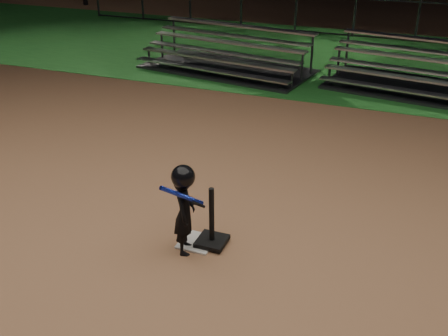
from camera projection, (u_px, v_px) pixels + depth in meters
ground at (197, 243)px, 7.07m from camera, size 80.00×80.00×0.00m
grass_strip at (336, 58)px, 15.40m from camera, size 60.00×8.00×0.01m
home_plate at (197, 242)px, 7.07m from camera, size 0.45×0.45×0.02m
batting_tee at (212, 233)px, 6.96m from camera, size 0.38×0.38×0.82m
child_batter at (184, 207)px, 6.63m from camera, size 0.46×0.63×1.23m
bleacher_left at (226, 62)px, 14.21m from camera, size 4.77×2.85×1.10m
bleacher_right at (426, 83)px, 12.59m from camera, size 4.85×2.90×1.12m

